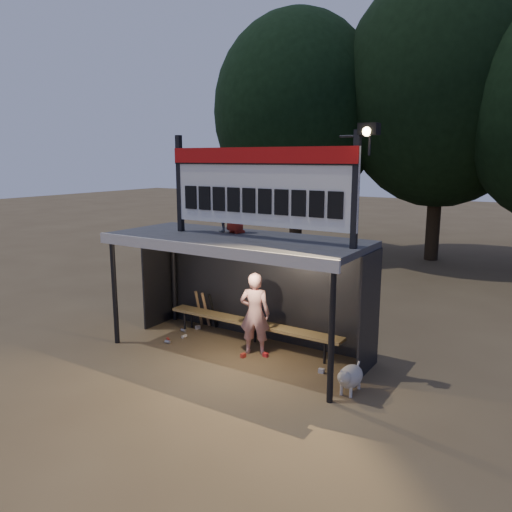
% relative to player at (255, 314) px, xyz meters
% --- Properties ---
extents(ground, '(80.00, 80.00, 0.00)m').
position_rel_player_xyz_m(ground, '(-0.33, -0.15, -0.82)').
color(ground, brown).
rests_on(ground, ground).
extents(player, '(0.69, 0.57, 1.63)m').
position_rel_player_xyz_m(player, '(0.00, 0.00, 0.00)').
color(player, white).
rests_on(player, ground).
extents(child_a, '(0.57, 0.53, 0.93)m').
position_rel_player_xyz_m(child_a, '(-0.88, 0.29, 1.97)').
color(child_a, gray).
rests_on(child_a, dugout_shelter).
extents(child_b, '(0.62, 0.52, 1.07)m').
position_rel_player_xyz_m(child_b, '(-0.62, 0.26, 2.04)').
color(child_b, '#A62719').
rests_on(child_b, dugout_shelter).
extents(dugout_shelter, '(5.10, 2.08, 2.32)m').
position_rel_player_xyz_m(dugout_shelter, '(-0.33, 0.09, 1.03)').
color(dugout_shelter, '#39393C').
rests_on(dugout_shelter, ground).
extents(scoreboard_assembly, '(4.10, 0.27, 1.99)m').
position_rel_player_xyz_m(scoreboard_assembly, '(0.23, -0.16, 2.51)').
color(scoreboard_assembly, black).
rests_on(scoreboard_assembly, dugout_shelter).
extents(bench, '(4.00, 0.35, 0.48)m').
position_rel_player_xyz_m(bench, '(-0.33, 0.40, -0.38)').
color(bench, '#997D48').
rests_on(bench, ground).
extents(tree_left, '(6.46, 6.46, 9.27)m').
position_rel_player_xyz_m(tree_left, '(-4.33, 9.85, 4.70)').
color(tree_left, '#302315').
rests_on(tree_left, ground).
extents(tree_mid, '(7.22, 7.22, 10.36)m').
position_rel_player_xyz_m(tree_mid, '(0.67, 11.35, 5.35)').
color(tree_mid, '#302315').
rests_on(tree_mid, ground).
extents(dog, '(0.36, 0.81, 0.49)m').
position_rel_player_xyz_m(dog, '(2.21, -0.59, -0.54)').
color(dog, beige).
rests_on(dog, ground).
extents(bats, '(0.48, 0.33, 0.84)m').
position_rel_player_xyz_m(bats, '(-1.74, 0.67, -0.39)').
color(bats, olive).
rests_on(bats, ground).
extents(litter, '(3.61, 1.13, 0.08)m').
position_rel_player_xyz_m(litter, '(-0.92, -0.10, -0.78)').
color(litter, red).
rests_on(litter, ground).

